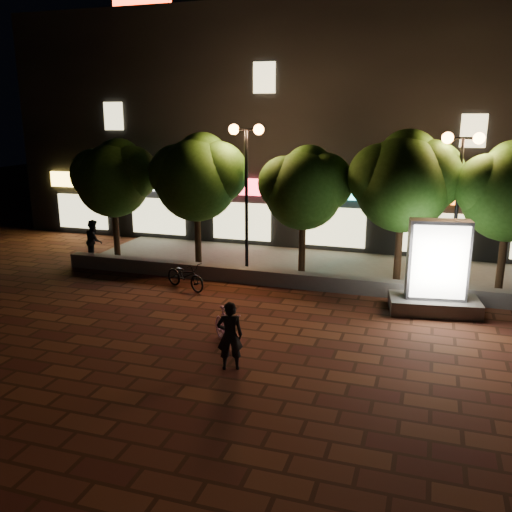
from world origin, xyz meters
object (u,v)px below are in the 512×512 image
at_px(street_lamp_right, 460,171).
at_px(scooter_parked, 185,275).
at_px(street_lamp_left, 246,161).
at_px(ad_kiosk, 436,276).
at_px(tree_left, 198,175).
at_px(tree_far_right, 512,189).
at_px(tree_far_left, 115,176).
at_px(rider, 230,336).
at_px(pedestrian, 94,240).
at_px(tree_right, 405,178).
at_px(tree_mid, 305,185).
at_px(scooter_pink, 227,328).

relative_size(street_lamp_right, scooter_parked, 2.86).
xyz_separation_m(street_lamp_left, ad_kiosk, (6.52, -2.27, -2.93)).
height_order(tree_left, tree_far_right, tree_left).
height_order(tree_far_left, rider, tree_far_left).
bearing_deg(street_lamp_left, tree_far_left, 177.24).
relative_size(street_lamp_left, rider, 3.24).
bearing_deg(ad_kiosk, pedestrian, 172.31).
relative_size(tree_right, scooter_parked, 2.90).
relative_size(tree_left, pedestrian, 3.04).
distance_m(tree_left, tree_far_right, 10.50).
bearing_deg(street_lamp_right, tree_right, 170.90).
distance_m(tree_left, street_lamp_left, 2.05).
xyz_separation_m(street_lamp_left, rider, (2.15, -7.51, -3.23)).
distance_m(tree_right, street_lamp_left, 5.38).
bearing_deg(street_lamp_right, rider, -122.83).
bearing_deg(scooter_parked, street_lamp_right, -48.87).
distance_m(tree_far_left, pedestrian, 2.61).
height_order(tree_mid, ad_kiosk, tree_mid).
bearing_deg(tree_far_right, rider, -129.46).
bearing_deg(tree_mid, rider, -89.25).
height_order(street_lamp_left, scooter_pink, street_lamp_left).
bearing_deg(tree_far_right, ad_kiosk, -128.72).
bearing_deg(scooter_parked, street_lamp_left, -2.79).
bearing_deg(street_lamp_right, ad_kiosk, -101.89).
bearing_deg(tree_far_left, street_lamp_left, -2.76).
xyz_separation_m(ad_kiosk, scooter_parked, (-7.80, -0.23, -0.64)).
height_order(ad_kiosk, scooter_pink, ad_kiosk).
distance_m(tree_right, street_lamp_right, 1.70).
distance_m(tree_left, street_lamp_right, 8.96).
bearing_deg(tree_left, scooter_pink, -61.58).
xyz_separation_m(tree_right, ad_kiosk, (1.17, -2.53, -2.46)).
distance_m(tree_far_left, scooter_parked, 5.75).
xyz_separation_m(scooter_parked, pedestrian, (-4.72, 1.92, 0.43)).
bearing_deg(ad_kiosk, street_lamp_right, 78.11).
relative_size(tree_mid, ad_kiosk, 1.65).
xyz_separation_m(tree_far_right, pedestrian, (-14.55, -0.84, -2.48)).
bearing_deg(scooter_parked, pedestrian, 92.20).
height_order(tree_mid, scooter_parked, tree_mid).
bearing_deg(scooter_parked, scooter_pink, -118.59).
height_order(scooter_pink, pedestrian, pedestrian).
bearing_deg(rider, scooter_parked, -77.26).
bearing_deg(scooter_pink, street_lamp_left, 62.00).
distance_m(street_lamp_right, rider, 9.46).
relative_size(tree_far_right, scooter_parked, 2.73).
xyz_separation_m(tree_right, scooter_pink, (-3.71, -6.63, -3.09)).
relative_size(tree_far_left, tree_mid, 1.03).
relative_size(tree_right, ad_kiosk, 1.86).
height_order(scooter_pink, rider, rider).
bearing_deg(tree_mid, street_lamp_left, -172.69).
bearing_deg(scooter_pink, tree_right, 18.29).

